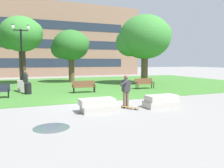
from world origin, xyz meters
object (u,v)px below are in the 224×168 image
at_px(skateboard, 130,107).
at_px(park_bench_far_left, 84,86).
at_px(concrete_block_center, 99,105).
at_px(person_skateboarder, 126,89).
at_px(lamp_post_center, 23,78).
at_px(concrete_block_left, 161,101).
at_px(park_bench_near_right, 144,83).
at_px(trash_bin, 28,88).
at_px(person_bystander_near_lawn, 26,81).

xyz_separation_m(skateboard, park_bench_far_left, (-0.71, 6.58, 0.45)).
relative_size(concrete_block_center, person_skateboarder, 1.10).
bearing_deg(lamp_post_center, person_skateboarder, -60.04).
bearing_deg(concrete_block_left, park_bench_near_right, 66.25).
distance_m(concrete_block_left, trash_bin, 9.88).
bearing_deg(concrete_block_left, concrete_block_center, 176.15).
bearing_deg(person_skateboarder, concrete_block_left, -17.34).
bearing_deg(concrete_block_left, person_bystander_near_lawn, 129.63).
distance_m(skateboard, park_bench_near_right, 8.52).
relative_size(concrete_block_left, trash_bin, 1.87).
bearing_deg(park_bench_far_left, person_skateboarder, -84.19).
distance_m(person_skateboarder, person_bystander_near_lawn, 8.84).
distance_m(person_skateboarder, lamp_post_center, 10.03).
height_order(concrete_block_center, person_skateboarder, person_skateboarder).
distance_m(park_bench_far_left, person_bystander_near_lawn, 4.37).
xyz_separation_m(lamp_post_center, person_bystander_near_lawn, (0.20, -1.27, -0.11)).
xyz_separation_m(concrete_block_center, park_bench_near_right, (6.56, 6.93, 0.23)).
xyz_separation_m(concrete_block_center, trash_bin, (-3.06, 7.23, 0.20)).
height_order(person_skateboarder, person_bystander_near_lawn, person_bystander_near_lawn).
relative_size(concrete_block_left, person_skateboarder, 1.05).
relative_size(concrete_block_center, concrete_block_left, 1.05).
bearing_deg(lamp_post_center, concrete_block_center, -69.33).
distance_m(park_bench_near_right, park_bench_far_left, 5.60).
bearing_deg(park_bench_far_left, concrete_block_center, -98.46).
bearing_deg(person_skateboarder, park_bench_near_right, 53.10).
relative_size(skateboard, park_bench_far_left, 0.51).
bearing_deg(skateboard, concrete_block_center, 178.86).
height_order(park_bench_near_right, person_bystander_near_lawn, person_bystander_near_lawn).
bearing_deg(park_bench_near_right, lamp_post_center, 168.14).
bearing_deg(skateboard, lamp_post_center, 119.31).
height_order(concrete_block_center, person_bystander_near_lawn, person_bystander_near_lawn).
distance_m(park_bench_far_left, lamp_post_center, 5.06).
bearing_deg(person_bystander_near_lawn, concrete_block_center, -67.56).
xyz_separation_m(park_bench_near_right, trash_bin, (-9.62, 0.30, -0.04)).
distance_m(concrete_block_center, trash_bin, 7.86).
xyz_separation_m(person_skateboarder, skateboard, (0.08, -0.37, -0.89)).
height_order(concrete_block_center, park_bench_far_left, park_bench_far_left).
distance_m(park_bench_far_left, trash_bin, 4.09).
xyz_separation_m(concrete_block_left, person_skateboarder, (-1.80, 0.56, 0.67)).
height_order(park_bench_far_left, lamp_post_center, lamp_post_center).
bearing_deg(person_skateboarder, lamp_post_center, 119.96).
relative_size(park_bench_near_right, park_bench_far_left, 0.99).
bearing_deg(trash_bin, park_bench_far_left, -9.71).
height_order(park_bench_far_left, trash_bin, trash_bin).
height_order(park_bench_near_right, trash_bin, trash_bin).
distance_m(concrete_block_center, park_bench_near_right, 9.55).
bearing_deg(trash_bin, concrete_block_left, -49.08).
height_order(concrete_block_left, person_skateboarder, person_skateboarder).
relative_size(park_bench_far_left, person_bystander_near_lawn, 1.07).
relative_size(concrete_block_center, lamp_post_center, 0.35).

